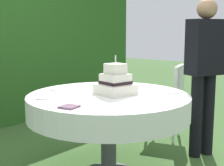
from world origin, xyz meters
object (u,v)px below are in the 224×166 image
wedding_cake (116,83)px  standing_person (204,67)px  serving_plate_left (44,98)px  garden_chair (170,94)px  serving_plate_right (172,92)px  serving_plate_near (57,90)px  napkin_stack (69,107)px  cake_table (109,106)px  serving_plate_far (135,85)px

wedding_cake → standing_person: standing_person is taller
serving_plate_left → garden_chair: 1.75m
garden_chair → serving_plate_right: bearing=-149.2°
serving_plate_near → garden_chair: (1.40, -0.39, -0.21)m
serving_plate_right → napkin_stack: napkin_stack is taller
standing_person → wedding_cake: bearing=157.9°
serving_plate_near → napkin_stack: size_ratio=1.06×
napkin_stack → standing_person: (1.54, -0.31, 0.18)m
cake_table → napkin_stack: (-0.55, -0.10, 0.11)m
wedding_cake → garden_chair: bearing=6.8°
cake_table → serving_plate_left: (-0.48, 0.28, 0.11)m
serving_plate_far → serving_plate_right: (-0.09, -0.48, 0.00)m
cake_table → standing_person: (0.99, -0.42, 0.29)m
cake_table → napkin_stack: bearing=-169.4°
cake_table → garden_chair: bearing=4.9°
napkin_stack → standing_person: size_ratio=0.08×
cake_table → garden_chair: 1.25m
serving_plate_left → serving_plate_right: (0.90, -0.67, 0.00)m
wedding_cake → napkin_stack: (-0.60, -0.07, -0.09)m
serving_plate_near → garden_chair: size_ratio=0.14×
napkin_stack → standing_person: standing_person is taller
napkin_stack → serving_plate_right: bearing=-16.3°
serving_plate_left → napkin_stack: (-0.07, -0.38, 0.00)m
serving_plate_right → garden_chair: size_ratio=0.15×
wedding_cake → serving_plate_left: wedding_cake is taller
garden_chair → napkin_stack: bearing=-173.3°
cake_table → standing_person: 1.11m
serving_plate_right → napkin_stack: bearing=163.7°
serving_plate_far → serving_plate_right: same height
napkin_stack → standing_person: bearing=-11.5°
wedding_cake → serving_plate_far: wedding_cake is taller
wedding_cake → serving_plate_near: size_ratio=2.68×
serving_plate_near → serving_plate_right: size_ratio=0.94×
wedding_cake → serving_plate_near: wedding_cake is taller
serving_plate_left → garden_chair: bearing=-5.7°
wedding_cake → napkin_stack: 0.61m
serving_plate_near → serving_plate_left: (-0.32, -0.22, 0.00)m
cake_table → wedding_cake: (0.05, -0.04, 0.20)m
serving_plate_near → standing_person: bearing=-38.5°
wedding_cake → napkin_stack: size_ratio=2.84×
wedding_cake → serving_plate_right: (0.36, -0.35, -0.09)m
serving_plate_near → serving_plate_left: size_ratio=1.07×
cake_table → wedding_cake: bearing=-35.0°
cake_table → serving_plate_right: bearing=-42.9°
serving_plate_right → standing_person: standing_person is taller
serving_plate_far → serving_plate_right: bearing=-100.8°
serving_plate_near → napkin_stack: napkin_stack is taller
garden_chair → standing_person: (-0.25, -0.52, 0.39)m
wedding_cake → serving_plate_left: bearing=149.5°
serving_plate_left → serving_plate_right: same height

